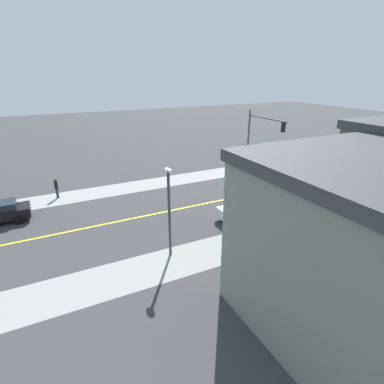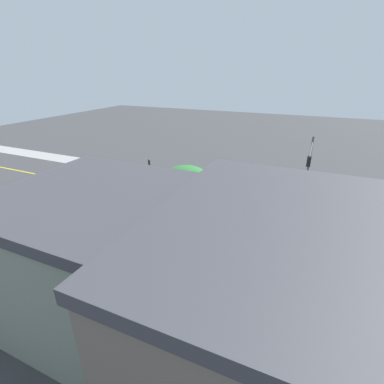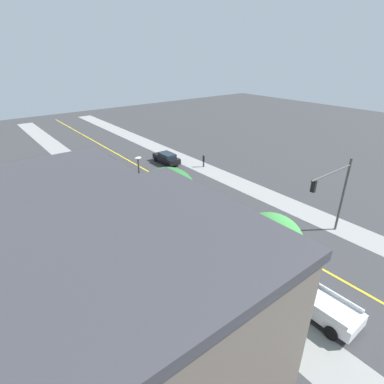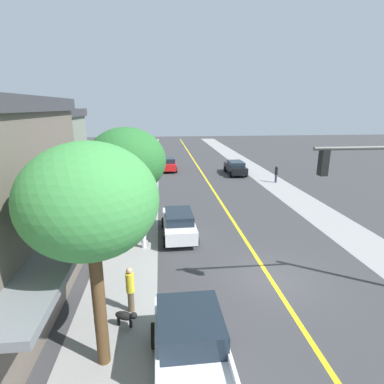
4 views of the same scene
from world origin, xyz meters
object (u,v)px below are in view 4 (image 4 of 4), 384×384
Objects in this scene: street_tree_right_corner at (90,202)px; street_lamp at (148,160)px; black_sedan_right_curb at (235,167)px; pedestrian_yellow_shirt at (130,288)px; fire_hydrant at (144,241)px; white_pickup_truck at (193,365)px; pedestrian_black_shirt at (276,173)px; red_sedan_left_curb at (168,164)px; street_tree_left_near at (127,161)px; white_sedan_left_curb at (179,223)px; parking_meter at (149,207)px; small_dog at (126,316)px.

street_tree_right_corner is 16.46m from street_lamp.
pedestrian_yellow_shirt is (-9.83, -23.81, 0.18)m from black_sedan_right_curb.
fire_hydrant is 9.39m from white_pickup_truck.
pedestrian_black_shirt is at bearing 23.10° from street_lamp.
red_sedan_left_curb is 0.90× the size of black_sedan_right_curb.
street_tree_left_near is at bearing 12.70° from white_pickup_truck.
white_sedan_left_curb is at bearing 72.75° from street_tree_right_corner.
street_tree_right_corner is at bearing 61.61° from white_pickup_truck.
red_sedan_left_curb reaches higher than parking_meter.
parking_meter is (0.18, 4.30, 0.49)m from fire_hydrant.
pedestrian_yellow_shirt reaches higher than small_dog.
street_tree_right_corner reaches higher than street_tree_left_near.
white_sedan_left_curb is 2.46× the size of pedestrian_yellow_shirt.
pedestrian_yellow_shirt is (0.69, -7.57, -3.51)m from street_tree_left_near.
white_pickup_truck is (1.70, -17.72, -2.56)m from street_lamp.
street_tree_right_corner is 7.92× the size of fire_hydrant.
street_tree_right_corner is at bearing -89.72° from pedestrian_yellow_shirt.
white_pickup_truck is at bearing 179.20° from red_sedan_left_curb.
fire_hydrant is 9.05m from street_lamp.
black_sedan_right_curb is 2.54× the size of pedestrian_yellow_shirt.
white_sedan_left_curb is (0.13, -19.76, -0.00)m from red_sedan_left_curb.
street_tree_right_corner is 4.97m from small_dog.
street_tree_left_near is 9.39m from small_dog.
street_tree_left_near is 19.60m from red_sedan_left_curb.
small_dog is at bearing 158.32° from black_sedan_right_curb.
parking_meter is 0.23× the size of white_pickup_truck.
white_sedan_left_curb is 7.21m from pedestrian_yellow_shirt.
street_lamp is at bearing 4.91° from white_pickup_truck.
white_pickup_truck is at bearing -79.19° from fire_hydrant.
pedestrian_black_shirt reaches higher than black_sedan_right_curb.
street_lamp is 17.99m from white_pickup_truck.
pedestrian_yellow_shirt is at bearing -92.26° from fire_hydrant.
street_lamp is at bearing 103.91° from pedestrian_yellow_shirt.
street_tree_left_near is 4.67× the size of parking_meter.
black_sedan_right_curb is at bearing 90.58° from small_dog.
red_sedan_left_curb is 26.70m from pedestrian_yellow_shirt.
pedestrian_yellow_shirt reaches higher than parking_meter.
white_pickup_truck is at bearing -84.51° from street_lamp.
street_lamp is at bearing 177.57° from pedestrian_black_shirt.
parking_meter is at bearing 102.72° from pedestrian_yellow_shirt.
street_lamp reaches higher than fire_hydrant.
red_sedan_left_curb is (1.89, 21.14, 0.42)m from fire_hydrant.
small_dog is at bearing 161.99° from white_sedan_left_curb.
black_sedan_right_curb is at bearing 82.58° from pedestrian_yellow_shirt.
black_sedan_right_curb is at bearing -16.51° from white_pickup_truck.
white_sedan_left_curb is (2.93, -0.72, -3.67)m from street_tree_left_near.
pedestrian_black_shirt is (12.65, 9.66, 0.07)m from parking_meter.
white_pickup_truck is (1.76, -9.21, 0.51)m from fire_hydrant.
fire_hydrant is 5.51m from pedestrian_yellow_shirt.
street_tree_right_corner is at bearing -89.58° from street_tree_left_near.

